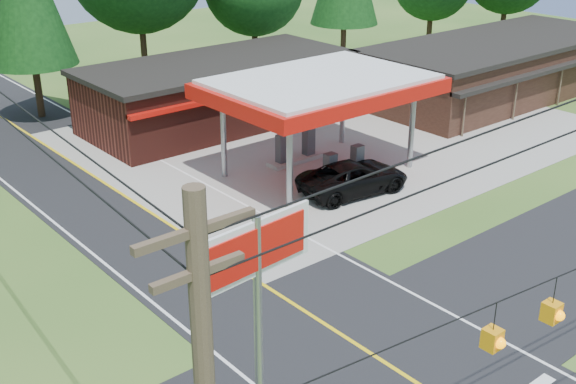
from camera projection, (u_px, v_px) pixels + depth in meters
ground at (385, 363)px, 21.91m from camera, size 120.00×120.00×0.00m
main_highway at (385, 363)px, 21.90m from camera, size 8.00×120.00×0.02m
cross_road at (385, 363)px, 21.90m from camera, size 70.00×7.00×0.02m
lane_center_yellow at (385, 362)px, 21.90m from camera, size 0.15×110.00×0.00m
gas_canopy at (320, 90)px, 34.69m from camera, size 10.60×7.40×4.88m
convenience_store at (220, 91)px, 43.26m from camera, size 16.40×7.55×3.80m
strip_building at (498, 67)px, 48.89m from camera, size 20.40×8.75×3.80m
treeline_backdrop at (55, 10)px, 36.38m from camera, size 70.27×51.59×13.30m
suv_car at (354, 178)px, 33.67m from camera, size 6.13×6.13×1.50m
sedan_car at (327, 97)px, 46.38m from camera, size 5.24×5.24×1.46m
big_stop_sign at (258, 300)px, 14.55m from camera, size 2.80×0.33×7.55m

